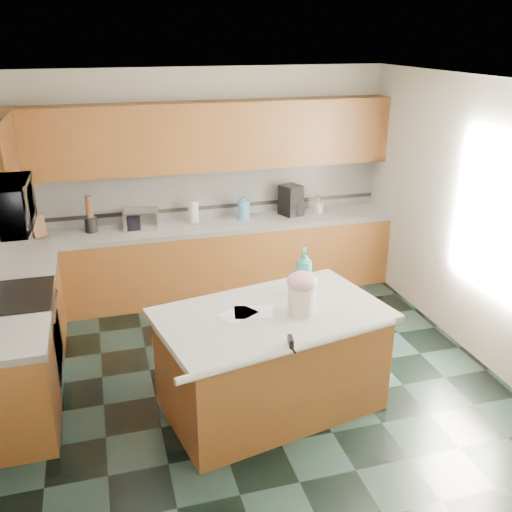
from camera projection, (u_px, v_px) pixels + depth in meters
name	position (u px, v px, depth m)	size (l,w,h in m)	color
floor	(251.00, 381.00, 5.37)	(4.60, 4.60, 0.00)	black
ceiling	(250.00, 83.00, 4.38)	(4.60, 4.60, 0.00)	white
wall_back	(200.00, 183.00, 6.95)	(4.60, 0.04, 2.70)	silver
wall_front	(375.00, 408.00, 2.80)	(4.60, 0.04, 2.70)	silver
wall_right	(483.00, 224.00, 5.46)	(0.04, 4.60, 2.70)	silver
back_base_cab	(208.00, 262.00, 7.00)	(4.60, 0.60, 0.86)	#492612
back_countertop	(207.00, 226.00, 6.83)	(4.60, 0.64, 0.06)	white
back_upper_cab	(201.00, 136.00, 6.57)	(4.60, 0.33, 0.78)	#492612
back_backsplash	(201.00, 192.00, 6.96)	(4.60, 0.02, 0.63)	silver
back_accent_band	(202.00, 208.00, 7.03)	(4.60, 0.01, 0.05)	black
left_base_cab_rear	(30.00, 307.00, 5.86)	(0.60, 0.82, 0.86)	#492612
left_counter_rear	(24.00, 266.00, 5.69)	(0.64, 0.82, 0.06)	white
left_base_cab_front	(14.00, 391.00, 4.49)	(0.60, 0.72, 0.86)	#492612
left_counter_front	(5.00, 340.00, 4.32)	(0.64, 0.72, 0.06)	white
range_body	(23.00, 344.00, 5.15)	(0.60, 0.76, 0.88)	#B7B7BC
range_oven_door	(57.00, 343.00, 5.24)	(0.02, 0.68, 0.55)	black
range_cooktop	(15.00, 298.00, 4.98)	(0.62, 0.78, 0.04)	black
range_handle	(55.00, 306.00, 5.11)	(0.02, 0.02, 0.66)	#B7B7BC
island_base	(272.00, 363.00, 4.87)	(1.76, 1.01, 0.86)	#492612
island_top	(272.00, 315.00, 4.70)	(1.86, 1.11, 0.06)	white
island_bullnose	(295.00, 349.00, 4.20)	(0.06, 0.06, 1.86)	white
treat_jar	(302.00, 299.00, 4.63)	(0.23, 0.23, 0.24)	beige
treat_jar_lid	(302.00, 282.00, 4.58)	(0.25, 0.25, 0.16)	pink
treat_jar_knob	(302.00, 276.00, 4.56)	(0.03, 0.03, 0.08)	tan
treat_jar_knob_end_l	(297.00, 276.00, 4.55)	(0.04, 0.04, 0.04)	tan
treat_jar_knob_end_r	(307.00, 275.00, 4.57)	(0.04, 0.04, 0.04)	tan
soap_bottle_island	(304.00, 271.00, 4.96)	(0.16, 0.16, 0.42)	teal
paper_sheet_a	(237.00, 314.00, 4.66)	(0.30, 0.22, 0.00)	white
paper_sheet_b	(254.00, 312.00, 4.69)	(0.32, 0.24, 0.00)	white
clamp_body	(291.00, 343.00, 4.20)	(0.03, 0.11, 0.10)	black
clamp_handle	(293.00, 350.00, 4.15)	(0.02, 0.02, 0.08)	black
knife_block	(38.00, 227.00, 6.34)	(0.13, 0.11, 0.24)	#472814
utensil_crock	(91.00, 225.00, 6.53)	(0.14, 0.14, 0.17)	black
utensil_bundle	(89.00, 207.00, 6.45)	(0.08, 0.08, 0.25)	#472814
toaster_oven	(141.00, 219.00, 6.63)	(0.38, 0.26, 0.22)	#B7B7BC
toaster_oven_door	(142.00, 223.00, 6.52)	(0.34, 0.01, 0.18)	black
paper_towel	(194.00, 212.00, 6.83)	(0.12, 0.12, 0.27)	white
paper_towel_base	(194.00, 222.00, 6.88)	(0.18, 0.18, 0.01)	#B7B7BC
water_jug	(244.00, 210.00, 6.95)	(0.15, 0.15, 0.24)	#5A9DCD
water_jug_neck	(244.00, 199.00, 6.90)	(0.07, 0.07, 0.03)	#5A9DCD
coffee_maker	(291.00, 200.00, 7.10)	(0.22, 0.24, 0.38)	black
coffee_carafe	(292.00, 210.00, 7.09)	(0.16, 0.16, 0.16)	black
soap_bottle_back	(318.00, 205.00, 7.20)	(0.09, 0.09, 0.20)	white
soap_back_cap	(318.00, 197.00, 7.16)	(0.02, 0.02, 0.03)	red
window_light_proxy	(497.00, 215.00, 5.22)	(0.02, 1.40, 1.10)	white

